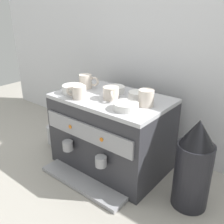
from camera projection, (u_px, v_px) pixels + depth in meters
ground_plane at (112, 163)px, 1.50m from camera, size 4.00×4.00×0.00m
tiled_backsplash_wall at (145, 73)px, 1.54m from camera, size 2.80×0.03×0.97m
espresso_machine at (111, 132)px, 1.42m from camera, size 0.61×0.50×0.42m
ceramic_cup_0 at (111, 93)px, 1.29m from camera, size 0.10×0.10×0.06m
ceramic_cup_1 at (147, 97)px, 1.21m from camera, size 0.07×0.12×0.08m
ceramic_cup_2 at (86, 81)px, 1.46m from camera, size 0.11×0.08×0.08m
ceramic_cup_3 at (79, 92)px, 1.30m from camera, size 0.11×0.07×0.07m
ceramic_bowl_0 at (115, 90)px, 1.39m from camera, size 0.10×0.10×0.04m
ceramic_bowl_1 at (126, 106)px, 1.17m from camera, size 0.12×0.12×0.03m
ceramic_bowl_2 at (138, 95)px, 1.31m from camera, size 0.10×0.10×0.03m
ceramic_bowl_3 at (73, 89)px, 1.39m from camera, size 0.12×0.12×0.04m
coffee_grinder at (193, 166)px, 1.11m from camera, size 0.16×0.16×0.43m
milk_pitcher at (55, 134)px, 1.71m from camera, size 0.10×0.10×0.12m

